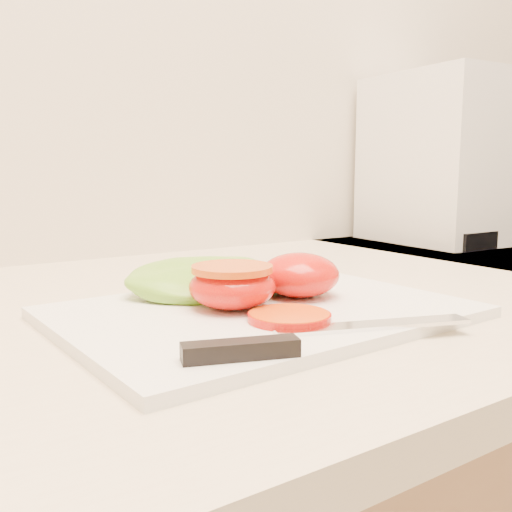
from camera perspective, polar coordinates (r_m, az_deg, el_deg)
cutting_board at (r=0.52m, az=0.62°, el=-5.63°), size 0.36×0.27×0.01m
tomato_half_dome at (r=0.55m, az=4.37°, el=-1.88°), size 0.08×0.08×0.04m
tomato_half_cut at (r=0.51m, az=-2.38°, el=-2.88°), size 0.08×0.08×0.04m
tomato_slice_0 at (r=0.47m, az=3.35°, el=-6.08°), size 0.07×0.07×0.01m
lettuce_leaf_0 at (r=0.56m, az=-5.05°, el=-2.40°), size 0.18×0.15×0.03m
lettuce_leaf_1 at (r=0.59m, az=-1.65°, el=-1.98°), size 0.15×0.13×0.03m
knife at (r=0.41m, az=4.29°, el=-8.27°), size 0.25×0.07×0.01m
appliance at (r=1.11m, az=18.11°, el=9.15°), size 0.22×0.26×0.30m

